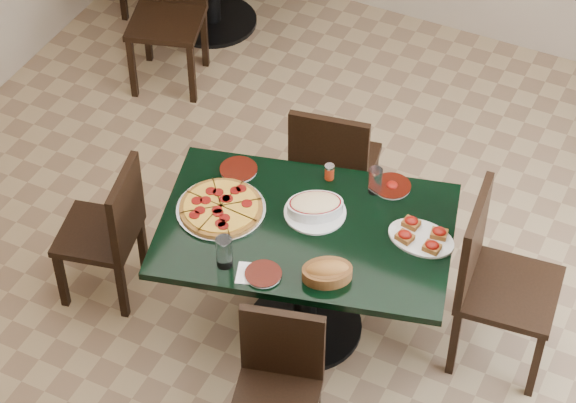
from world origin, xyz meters
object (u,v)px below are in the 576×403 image
at_px(chair_near, 278,382).
at_px(pepperoni_pizza, 221,208).
at_px(chair_right, 493,274).
at_px(chair_far, 332,164).
at_px(chair_left, 111,228).
at_px(bruschetta_platter, 421,236).
at_px(bread_basket, 327,272).
at_px(back_chair_near, 169,3).
at_px(lasagna_casserole, 315,207).
at_px(main_table, 306,253).

distance_m(chair_near, pepperoni_pizza, 0.91).
bearing_deg(chair_right, chair_far, 61.53).
height_order(chair_left, bruschetta_platter, chair_left).
xyz_separation_m(chair_near, bread_basket, (0.04, 0.43, 0.33)).
distance_m(chair_far, pepperoni_pizza, 0.86).
relative_size(back_chair_near, bread_basket, 3.39).
distance_m(chair_far, chair_near, 1.44).
bearing_deg(bread_basket, chair_near, -126.61).
relative_size(bread_basket, bruschetta_platter, 0.81).
height_order(back_chair_near, lasagna_casserole, back_chair_near).
bearing_deg(bread_basket, back_chair_near, 104.82).
relative_size(main_table, chair_near, 1.92).
xyz_separation_m(lasagna_casserole, bread_basket, (0.23, -0.35, -0.01)).
height_order(chair_right, pepperoni_pizza, chair_right).
relative_size(chair_right, bread_basket, 3.52).
bearing_deg(lasagna_casserole, main_table, -119.87).
bearing_deg(chair_near, back_chair_near, 115.14).
distance_m(back_chair_near, lasagna_casserole, 2.29).
height_order(chair_right, bruschetta_platter, chair_right).
distance_m(chair_right, chair_left, 1.95).
bearing_deg(pepperoni_pizza, lasagna_casserole, 23.48).
distance_m(main_table, chair_left, 1.04).
bearing_deg(pepperoni_pizza, chair_left, -169.05).
distance_m(chair_left, lasagna_casserole, 1.11).
bearing_deg(chair_right, back_chair_near, 56.91).
bearing_deg(chair_far, main_table, 93.54).
distance_m(main_table, chair_near, 0.71).
bearing_deg(chair_far, back_chair_near, -40.39).
bearing_deg(chair_far, pepperoni_pizza, 62.25).
bearing_deg(chair_right, bruschetta_platter, 101.82).
height_order(pepperoni_pizza, lasagna_casserole, lasagna_casserole).
distance_m(chair_left, back_chair_near, 1.93).
xyz_separation_m(main_table, chair_far, (-0.18, 0.71, -0.06)).
relative_size(chair_far, chair_right, 0.92).
bearing_deg(back_chair_near, chair_far, -47.06).
bearing_deg(pepperoni_pizza, bruschetta_platter, 14.43).
xyz_separation_m(chair_far, chair_left, (-0.84, -0.90, -0.04)).
height_order(pepperoni_pizza, bruschetta_platter, bruschetta_platter).
bearing_deg(main_table, chair_right, 3.40).
distance_m(back_chair_near, bruschetta_platter, 2.67).
bearing_deg(chair_right, chair_left, 97.99).
height_order(main_table, bruschetta_platter, bruschetta_platter).
bearing_deg(pepperoni_pizza, back_chair_near, 127.68).
xyz_separation_m(back_chair_near, pepperoni_pizza, (1.30, -1.68, 0.23)).
bearing_deg(lasagna_casserole, chair_far, 74.71).
bearing_deg(chair_right, lasagna_casserole, 95.18).
height_order(chair_near, lasagna_casserole, lasagna_casserole).
bearing_deg(chair_right, pepperoni_pizza, 99.36).
bearing_deg(bread_basket, chair_far, 81.03).
height_order(pepperoni_pizza, bread_basket, bread_basket).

